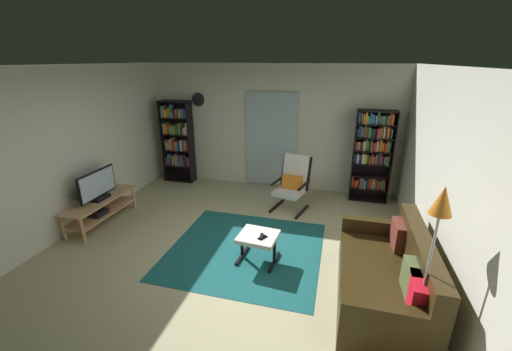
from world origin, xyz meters
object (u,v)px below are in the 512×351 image
at_px(lounge_armchair, 292,182).
at_px(wall_clock, 198,100).
at_px(bookshelf_near_sofa, 372,151).
at_px(leather_sofa, 387,278).
at_px(bookshelf_near_tv, 178,139).
at_px(ottoman, 258,239).
at_px(cell_phone, 263,238).
at_px(tv_remote, 261,236).
at_px(television, 98,186).
at_px(floor_lamp_by_sofa, 438,223).
at_px(tv_stand, 101,207).

height_order(lounge_armchair, wall_clock, wall_clock).
distance_m(bookshelf_near_sofa, leather_sofa, 3.05).
bearing_deg(wall_clock, bookshelf_near_tv, -159.30).
bearing_deg(ottoman, cell_phone, -38.84).
relative_size(ottoman, tv_remote, 3.87).
height_order(television, lounge_armchair, lounge_armchair).
xyz_separation_m(lounge_armchair, ottoman, (-0.19, -1.80, -0.20)).
bearing_deg(tv_remote, bookshelf_near_sofa, 53.31).
height_order(ottoman, tv_remote, tv_remote).
bearing_deg(wall_clock, ottoman, -53.50).
relative_size(lounge_armchair, cell_phone, 7.30).
bearing_deg(lounge_armchair, floor_lamp_by_sofa, -59.80).
bearing_deg(cell_phone, lounge_armchair, 115.88).
xyz_separation_m(lounge_armchair, cell_phone, (-0.11, -1.86, -0.13)).
distance_m(television, bookshelf_near_tv, 2.29).
relative_size(television, wall_clock, 2.81).
xyz_separation_m(bookshelf_near_tv, bookshelf_near_sofa, (4.15, -0.04, 0.02)).
bearing_deg(cell_phone, wall_clock, 156.31).
height_order(lounge_armchair, cell_phone, lounge_armchair).
relative_size(bookshelf_near_tv, bookshelf_near_sofa, 1.02).
distance_m(bookshelf_near_tv, cell_phone, 3.80).
height_order(bookshelf_near_tv, floor_lamp_by_sofa, bookshelf_near_tv).
height_order(bookshelf_near_tv, lounge_armchair, bookshelf_near_tv).
xyz_separation_m(bookshelf_near_tv, leather_sofa, (4.19, -3.01, -0.68)).
bearing_deg(bookshelf_near_tv, wall_clock, 20.70).
bearing_deg(bookshelf_near_tv, floor_lamp_by_sofa, -39.65).
bearing_deg(lounge_armchair, tv_remote, -94.24).
relative_size(television, bookshelf_near_tv, 0.44).
distance_m(television, ottoman, 2.90).
distance_m(television, cell_phone, 2.98).
bearing_deg(television, tv_remote, -7.92).
distance_m(tv_stand, cell_phone, 2.97).
distance_m(tv_remote, wall_clock, 3.83).
xyz_separation_m(leather_sofa, tv_remote, (-1.58, 0.35, 0.10)).
bearing_deg(floor_lamp_by_sofa, ottoman, 151.01).
height_order(lounge_armchair, floor_lamp_by_sofa, floor_lamp_by_sofa).
height_order(tv_stand, bookshelf_near_tv, bookshelf_near_tv).
bearing_deg(leather_sofa, lounge_armchair, 123.53).
relative_size(ottoman, cell_phone, 3.98).
relative_size(bookshelf_near_sofa, leather_sofa, 0.97).
bearing_deg(bookshelf_near_sofa, wall_clock, 176.55).
relative_size(tv_remote, cell_phone, 1.03).
xyz_separation_m(ottoman, cell_phone, (0.08, -0.06, 0.08)).
relative_size(ottoman, floor_lamp_by_sofa, 0.33).
relative_size(tv_stand, cell_phone, 9.89).
distance_m(bookshelf_near_tv, ottoman, 3.71).
bearing_deg(leather_sofa, wall_clock, 139.37).
height_order(tv_stand, lounge_armchair, lounge_armchair).
bearing_deg(television, bookshelf_near_sofa, 26.39).
xyz_separation_m(floor_lamp_by_sofa, wall_clock, (-3.90, 3.82, 0.48)).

